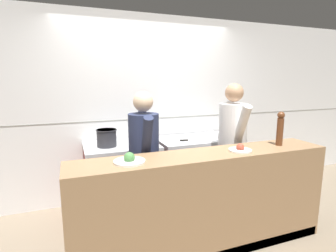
{
  "coord_description": "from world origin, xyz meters",
  "views": [
    {
      "loc": [
        -1.06,
        -2.34,
        1.71
      ],
      "look_at": [
        0.04,
        0.59,
        1.15
      ],
      "focal_mm": 28.0,
      "sensor_mm": 36.0,
      "label": 1
    }
  ],
  "objects_px": {
    "stock_pot": "(107,138)",
    "sauce_pot": "(140,136)",
    "pepper_mill": "(280,128)",
    "chef_sous": "(232,144)",
    "plated_dish_appetiser": "(240,149)",
    "chef_head_cook": "(144,157)",
    "oven_range": "(122,178)",
    "chefs_knife": "(190,140)",
    "plated_dish_main": "(129,160)",
    "mixing_bowl_steel": "(211,133)"
  },
  "relations": [
    {
      "from": "stock_pot",
      "to": "sauce_pot",
      "type": "bearing_deg",
      "value": 4.87
    },
    {
      "from": "stock_pot",
      "to": "pepper_mill",
      "type": "bearing_deg",
      "value": -31.51
    },
    {
      "from": "pepper_mill",
      "to": "chef_sous",
      "type": "height_order",
      "value": "chef_sous"
    },
    {
      "from": "chef_sous",
      "to": "sauce_pot",
      "type": "bearing_deg",
      "value": 157.27
    },
    {
      "from": "plated_dish_appetiser",
      "to": "chef_head_cook",
      "type": "relative_size",
      "value": 0.14
    },
    {
      "from": "oven_range",
      "to": "chefs_knife",
      "type": "relative_size",
      "value": 2.68
    },
    {
      "from": "oven_range",
      "to": "pepper_mill",
      "type": "bearing_deg",
      "value": -35.7
    },
    {
      "from": "plated_dish_main",
      "to": "plated_dish_appetiser",
      "type": "distance_m",
      "value": 1.11
    },
    {
      "from": "oven_range",
      "to": "plated_dish_appetiser",
      "type": "bearing_deg",
      "value": -49.27
    },
    {
      "from": "chef_head_cook",
      "to": "chef_sous",
      "type": "bearing_deg",
      "value": 7.65
    },
    {
      "from": "stock_pot",
      "to": "plated_dish_appetiser",
      "type": "height_order",
      "value": "stock_pot"
    },
    {
      "from": "sauce_pot",
      "to": "pepper_mill",
      "type": "distance_m",
      "value": 1.67
    },
    {
      "from": "stock_pot",
      "to": "plated_dish_appetiser",
      "type": "xyz_separation_m",
      "value": [
        1.16,
        -1.09,
        0.02
      ]
    },
    {
      "from": "mixing_bowl_steel",
      "to": "chefs_knife",
      "type": "xyz_separation_m",
      "value": [
        -0.42,
        -0.16,
        -0.05
      ]
    },
    {
      "from": "plated_dish_appetiser",
      "to": "chef_head_cook",
      "type": "bearing_deg",
      "value": 148.27
    },
    {
      "from": "sauce_pot",
      "to": "pepper_mill",
      "type": "relative_size",
      "value": 0.8
    },
    {
      "from": "plated_dish_main",
      "to": "plated_dish_appetiser",
      "type": "bearing_deg",
      "value": -1.65
    },
    {
      "from": "mixing_bowl_steel",
      "to": "pepper_mill",
      "type": "height_order",
      "value": "pepper_mill"
    },
    {
      "from": "stock_pot",
      "to": "chef_head_cook",
      "type": "relative_size",
      "value": 0.16
    },
    {
      "from": "sauce_pot",
      "to": "plated_dish_appetiser",
      "type": "relative_size",
      "value": 1.3
    },
    {
      "from": "stock_pot",
      "to": "pepper_mill",
      "type": "relative_size",
      "value": 0.68
    },
    {
      "from": "stock_pot",
      "to": "sauce_pot",
      "type": "xyz_separation_m",
      "value": [
        0.43,
        0.04,
        -0.03
      ]
    },
    {
      "from": "plated_dish_main",
      "to": "plated_dish_appetiser",
      "type": "xyz_separation_m",
      "value": [
        1.11,
        -0.03,
        -0.0
      ]
    },
    {
      "from": "plated_dish_appetiser",
      "to": "stock_pot",
      "type": "bearing_deg",
      "value": 136.82
    },
    {
      "from": "stock_pot",
      "to": "chef_head_cook",
      "type": "height_order",
      "value": "chef_head_cook"
    },
    {
      "from": "mixing_bowl_steel",
      "to": "plated_dish_main",
      "type": "xyz_separation_m",
      "value": [
        -1.46,
        -1.15,
        0.09
      ]
    },
    {
      "from": "pepper_mill",
      "to": "chef_head_cook",
      "type": "bearing_deg",
      "value": 161.08
    },
    {
      "from": "plated_dish_main",
      "to": "pepper_mill",
      "type": "height_order",
      "value": "pepper_mill"
    },
    {
      "from": "mixing_bowl_steel",
      "to": "pepper_mill",
      "type": "distance_m",
      "value": 1.17
    },
    {
      "from": "sauce_pot",
      "to": "chef_head_cook",
      "type": "distance_m",
      "value": 0.62
    },
    {
      "from": "plated_dish_main",
      "to": "chef_head_cook",
      "type": "height_order",
      "value": "chef_head_cook"
    },
    {
      "from": "oven_range",
      "to": "pepper_mill",
      "type": "relative_size",
      "value": 2.5
    },
    {
      "from": "oven_range",
      "to": "sauce_pot",
      "type": "distance_m",
      "value": 0.59
    },
    {
      "from": "sauce_pot",
      "to": "chef_sous",
      "type": "bearing_deg",
      "value": -29.28
    },
    {
      "from": "pepper_mill",
      "to": "chef_sous",
      "type": "bearing_deg",
      "value": 115.88
    },
    {
      "from": "plated_dish_appetiser",
      "to": "pepper_mill",
      "type": "height_order",
      "value": "pepper_mill"
    },
    {
      "from": "stock_pot",
      "to": "sauce_pot",
      "type": "distance_m",
      "value": 0.44
    },
    {
      "from": "mixing_bowl_steel",
      "to": "pepper_mill",
      "type": "xyz_separation_m",
      "value": [
        0.18,
        -1.13,
        0.26
      ]
    },
    {
      "from": "sauce_pot",
      "to": "chef_head_cook",
      "type": "bearing_deg",
      "value": -101.2
    },
    {
      "from": "sauce_pot",
      "to": "mixing_bowl_steel",
      "type": "relative_size",
      "value": 1.12
    },
    {
      "from": "oven_range",
      "to": "mixing_bowl_steel",
      "type": "height_order",
      "value": "mixing_bowl_steel"
    },
    {
      "from": "oven_range",
      "to": "stock_pot",
      "type": "bearing_deg",
      "value": -164.76
    },
    {
      "from": "plated_dish_main",
      "to": "pepper_mill",
      "type": "bearing_deg",
      "value": 0.62
    },
    {
      "from": "stock_pot",
      "to": "plated_dish_appetiser",
      "type": "distance_m",
      "value": 1.59
    },
    {
      "from": "sauce_pot",
      "to": "chef_head_cook",
      "type": "height_order",
      "value": "chef_head_cook"
    },
    {
      "from": "oven_range",
      "to": "chef_head_cook",
      "type": "relative_size",
      "value": 0.58
    },
    {
      "from": "chef_head_cook",
      "to": "oven_range",
      "type": "bearing_deg",
      "value": 108.24
    },
    {
      "from": "chefs_knife",
      "to": "chef_sous",
      "type": "relative_size",
      "value": 0.21
    },
    {
      "from": "plated_dish_appetiser",
      "to": "chef_sous",
      "type": "height_order",
      "value": "chef_sous"
    },
    {
      "from": "mixing_bowl_steel",
      "to": "oven_range",
      "type": "bearing_deg",
      "value": -178.09
    }
  ]
}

